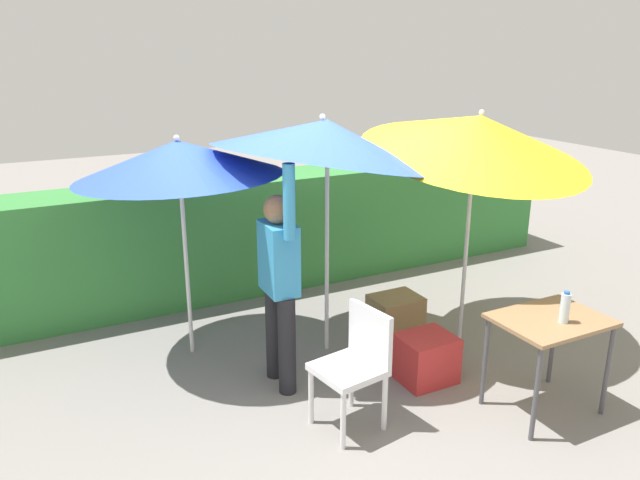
{
  "coord_description": "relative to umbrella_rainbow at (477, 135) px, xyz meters",
  "views": [
    {
      "loc": [
        -2.26,
        -4.11,
        2.68
      ],
      "look_at": [
        0.0,
        0.3,
        1.1
      ],
      "focal_mm": 34.54,
      "sensor_mm": 36.0,
      "label": 1
    }
  ],
  "objects": [
    {
      "name": "crate_cardboard",
      "position": [
        -0.44,
        0.48,
        -1.77
      ],
      "size": [
        0.48,
        0.38,
        0.32
      ],
      "primitive_type": "cube",
      "color": "#9E7A4C",
      "rests_on": "ground_plane"
    },
    {
      "name": "cooler_box",
      "position": [
        -0.78,
        -0.47,
        -1.73
      ],
      "size": [
        0.44,
        0.38,
        0.4
      ],
      "primitive_type": "cube",
      "color": "red",
      "rests_on": "ground_plane"
    },
    {
      "name": "umbrella_orange",
      "position": [
        -1.27,
        0.43,
        -0.01
      ],
      "size": [
        1.93,
        1.9,
        2.3
      ],
      "color": "silver",
      "rests_on": "ground_plane"
    },
    {
      "name": "person_vendor",
      "position": [
        -1.88,
        0.02,
        -0.99
      ],
      "size": [
        0.23,
        0.55,
        1.88
      ],
      "color": "black",
      "rests_on": "ground_plane"
    },
    {
      "name": "hedge_row",
      "position": [
        -1.38,
        2.14,
        -1.29
      ],
      "size": [
        8.0,
        0.7,
        1.28
      ],
      "primitive_type": "cube",
      "color": "#38843D",
      "rests_on": "ground_plane"
    },
    {
      "name": "umbrella_yellow",
      "position": [
        -2.38,
        0.9,
        -0.15
      ],
      "size": [
        1.74,
        1.75,
        1.98
      ],
      "color": "silver",
      "rests_on": "ground_plane"
    },
    {
      "name": "umbrella_rainbow",
      "position": [
        0.0,
        0.0,
        0.0
      ],
      "size": [
        2.01,
        2.02,
        2.3
      ],
      "color": "silver",
      "rests_on": "ground_plane"
    },
    {
      "name": "chair_plastic",
      "position": [
        -1.62,
        -0.74,
        -1.42
      ],
      "size": [
        0.5,
        0.5,
        0.89
      ],
      "color": "silver",
      "rests_on": "ground_plane"
    },
    {
      "name": "folding_table",
      "position": [
        -0.25,
        -1.23,
        -1.26
      ],
      "size": [
        0.8,
        0.6,
        0.76
      ],
      "color": "#4C4C51",
      "rests_on": "ground_plane"
    },
    {
      "name": "bottle_water",
      "position": [
        -0.23,
        -1.32,
        -1.05
      ],
      "size": [
        0.07,
        0.07,
        0.24
      ],
      "color": "silver",
      "rests_on": "folding_table"
    },
    {
      "name": "ground_plane",
      "position": [
        -1.38,
        -0.02,
        -1.93
      ],
      "size": [
        24.0,
        24.0,
        0.0
      ],
      "primitive_type": "plane",
      "color": "gray"
    }
  ]
}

